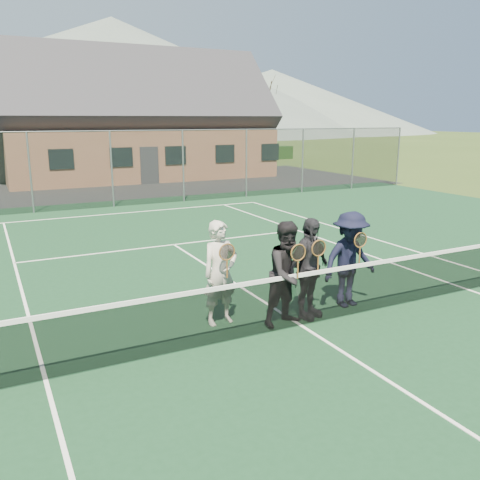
{
  "coord_description": "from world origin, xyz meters",
  "views": [
    {
      "loc": [
        -4.59,
        -6.73,
        3.46
      ],
      "look_at": [
        -0.41,
        1.5,
        1.25
      ],
      "focal_mm": 38.0,
      "sensor_mm": 36.0,
      "label": 1
    }
  ],
  "objects": [
    {
      "name": "hill_east",
      "position": [
        55.0,
        95.0,
        7.0
      ],
      "size": [
        90.0,
        90.0,
        14.0
      ],
      "primitive_type": "cone",
      "color": "#57695E",
      "rests_on": "ground"
    },
    {
      "name": "player_a",
      "position": [
        -1.17,
        0.75,
        0.92
      ],
      "size": [
        0.7,
        0.54,
        1.8
      ],
      "color": "beige",
      "rests_on": "court_surface"
    },
    {
      "name": "clubhouse",
      "position": [
        4.0,
        24.0,
        3.99
      ],
      "size": [
        15.6,
        8.2,
        7.7
      ],
      "color": "#9E6B4C",
      "rests_on": "ground"
    },
    {
      "name": "player_b",
      "position": [
        -0.15,
        0.19,
        0.92
      ],
      "size": [
        0.96,
        0.8,
        1.8
      ],
      "color": "black",
      "rests_on": "court_surface"
    },
    {
      "name": "court_surface",
      "position": [
        0.0,
        0.0,
        0.01
      ],
      "size": [
        30.0,
        30.0,
        0.02
      ],
      "primitive_type": "cube",
      "color": "#14381E",
      "rests_on": "ground"
    },
    {
      "name": "tree_e",
      "position": [
        18.0,
        33.0,
        5.79
      ],
      "size": [
        3.2,
        3.2,
        7.77
      ],
      "color": "#3A2915",
      "rests_on": "ground"
    },
    {
      "name": "tree_c",
      "position": [
        2.0,
        33.0,
        5.79
      ],
      "size": [
        3.2,
        3.2,
        7.77
      ],
      "color": "#3B2615",
      "rests_on": "ground"
    },
    {
      "name": "tennis_net",
      "position": [
        0.0,
        0.0,
        0.54
      ],
      "size": [
        11.68,
        0.08,
        1.1
      ],
      "color": "slate",
      "rests_on": "ground"
    },
    {
      "name": "perimeter_fence",
      "position": [
        0.0,
        13.5,
        1.52
      ],
      "size": [
        30.07,
        0.07,
        3.02
      ],
      "color": "slate",
      "rests_on": "ground"
    },
    {
      "name": "court_markings",
      "position": [
        0.0,
        0.0,
        0.02
      ],
      "size": [
        11.03,
        23.83,
        0.01
      ],
      "color": "white",
      "rests_on": "court_surface"
    },
    {
      "name": "hill_centre",
      "position": [
        20.0,
        95.0,
        11.0
      ],
      "size": [
        120.0,
        120.0,
        22.0
      ],
      "primitive_type": "cone",
      "color": "#52625A",
      "rests_on": "ground"
    },
    {
      "name": "tree_d",
      "position": [
        12.0,
        33.0,
        5.79
      ],
      "size": [
        3.2,
        3.2,
        7.77
      ],
      "color": "#351E13",
      "rests_on": "ground"
    },
    {
      "name": "ground",
      "position": [
        0.0,
        20.0,
        0.0
      ],
      "size": [
        220.0,
        220.0,
        0.0
      ],
      "primitive_type": "plane",
      "color": "#304418",
      "rests_on": "ground"
    },
    {
      "name": "player_c",
      "position": [
        0.32,
        0.28,
        0.92
      ],
      "size": [
        1.14,
        0.77,
        1.8
      ],
      "color": "#232328",
      "rests_on": "court_surface"
    },
    {
      "name": "player_d",
      "position": [
        1.33,
        0.42,
        0.92
      ],
      "size": [
        1.19,
        0.72,
        1.8
      ],
      "color": "black",
      "rests_on": "court_surface"
    },
    {
      "name": "hedge_row",
      "position": [
        0.0,
        32.0,
        0.55
      ],
      "size": [
        40.0,
        1.2,
        1.1
      ],
      "primitive_type": "cube",
      "color": "black",
      "rests_on": "ground"
    }
  ]
}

